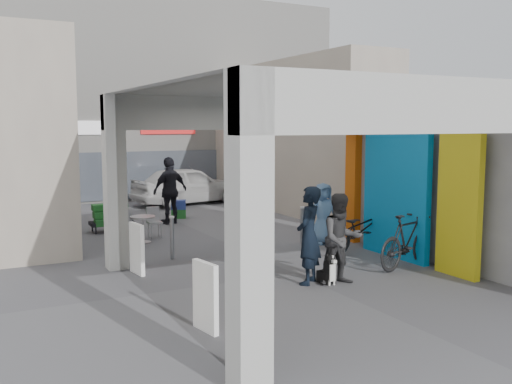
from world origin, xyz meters
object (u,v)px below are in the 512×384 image
cafe_set (136,230)px  man_elderly (323,213)px  produce_stand (111,221)px  bicycle_rear (407,241)px  border_collie (328,271)px  white_van (188,185)px  man_with_dog (309,235)px  man_crates (170,190)px  bicycle_front (361,229)px  man_back_turned (341,239)px

cafe_set → man_elderly: man_elderly is taller
produce_stand → bicycle_rear: (4.44, -6.79, 0.26)m
border_collie → white_van: 11.30m
man_elderly → bicycle_rear: (0.19, -2.78, -0.19)m
man_elderly → bicycle_rear: size_ratio=0.80×
man_with_dog → man_crates: man_crates is taller
white_van → bicycle_front: bearing=174.6°
bicycle_front → bicycle_rear: bearing=173.6°
cafe_set → man_crates: man_crates is taller
cafe_set → border_collie: (2.07, -5.46, -0.04)m
cafe_set → man_back_turned: 6.02m
produce_stand → man_with_dog: man_with_dog is taller
border_collie → man_back_turned: 0.64m
man_elderly → white_van: size_ratio=0.36×
man_back_turned → man_crates: man_crates is taller
man_elderly → man_crates: bearing=121.5°
bicycle_front → cafe_set: bearing=43.0°
produce_stand → bicycle_front: size_ratio=0.55×
man_back_turned → man_elderly: bearing=70.3°
man_with_dog → man_elderly: size_ratio=1.20×
bicycle_rear → white_van: (-0.67, 10.92, 0.14)m
cafe_set → produce_stand: 1.62m
man_crates → produce_stand: bearing=-4.9°
border_collie → produce_stand: bearing=99.8°
cafe_set → produce_stand: bearing=98.7°
cafe_set → white_van: (3.53, 5.74, 0.42)m
man_elderly → bicycle_front: (0.20, -1.23, -0.21)m
border_collie → bicycle_rear: 2.17m
man_with_dog → man_crates: (-0.16, 7.29, 0.08)m
bicycle_front → white_van: bearing=-2.0°
man_elderly → bicycle_front: 1.26m
border_collie → man_with_dog: size_ratio=0.33×
man_back_turned → white_van: bearing=92.7°
border_collie → man_back_turned: size_ratio=0.36×
man_elderly → bicycle_rear: man_elderly is taller
white_van → produce_stand: bearing=128.1°
produce_stand → man_crates: man_crates is taller
man_with_dog → bicycle_front: (2.44, 1.62, -0.36)m
border_collie → bicycle_front: (2.13, 1.82, 0.30)m
produce_stand → bicycle_rear: bearing=-65.6°
bicycle_front → white_van: (-0.67, 9.38, 0.16)m
man_back_turned → bicycle_front: man_back_turned is taller
man_back_turned → bicycle_rear: size_ratio=0.90×
border_collie → man_elderly: 3.64m
border_collie → bicycle_front: 2.82m
man_with_dog → produce_stand: bearing=-115.0°
bicycle_rear → cafe_set: bearing=23.5°
produce_stand → bicycle_rear: size_ratio=0.61×
cafe_set → bicycle_front: bearing=-40.9°
produce_stand → man_with_dog: size_ratio=0.63×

